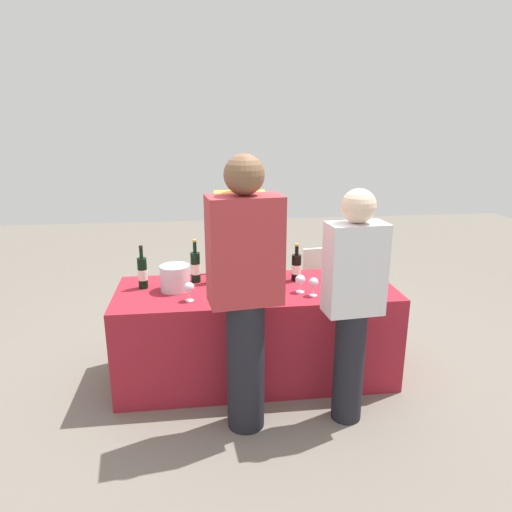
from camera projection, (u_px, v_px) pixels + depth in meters
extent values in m
plane|color=slate|center=(256.00, 374.00, 3.67)|extent=(12.00, 12.00, 0.00)
cube|color=maroon|center=(256.00, 332.00, 3.56)|extent=(2.08, 0.78, 0.73)
cylinder|color=black|center=(143.00, 273.00, 3.43)|extent=(0.07, 0.07, 0.23)
cylinder|color=black|center=(141.00, 253.00, 3.38)|extent=(0.03, 0.03, 0.08)
cylinder|color=black|center=(141.00, 247.00, 3.37)|extent=(0.03, 0.03, 0.02)
cylinder|color=silver|center=(143.00, 275.00, 3.43)|extent=(0.07, 0.07, 0.08)
cylinder|color=black|center=(196.00, 267.00, 3.56)|extent=(0.07, 0.07, 0.24)
cylinder|color=black|center=(195.00, 247.00, 3.51)|extent=(0.03, 0.03, 0.09)
cylinder|color=gold|center=(194.00, 241.00, 3.50)|extent=(0.03, 0.03, 0.02)
cylinder|color=silver|center=(196.00, 269.00, 3.56)|extent=(0.07, 0.07, 0.08)
cylinder|color=black|center=(213.00, 268.00, 3.54)|extent=(0.07, 0.07, 0.24)
cylinder|color=black|center=(212.00, 248.00, 3.49)|extent=(0.03, 0.03, 0.09)
cylinder|color=gold|center=(212.00, 241.00, 3.48)|extent=(0.03, 0.03, 0.02)
cylinder|color=silver|center=(213.00, 270.00, 3.54)|extent=(0.07, 0.07, 0.08)
cylinder|color=black|center=(281.00, 268.00, 3.57)|extent=(0.07, 0.07, 0.22)
cylinder|color=black|center=(281.00, 249.00, 3.53)|extent=(0.03, 0.03, 0.08)
cylinder|color=gold|center=(281.00, 243.00, 3.52)|extent=(0.03, 0.03, 0.02)
cylinder|color=silver|center=(280.00, 269.00, 3.58)|extent=(0.07, 0.07, 0.08)
cylinder|color=black|center=(296.00, 268.00, 3.60)|extent=(0.08, 0.08, 0.21)
cylinder|color=black|center=(297.00, 250.00, 3.56)|extent=(0.03, 0.03, 0.07)
cylinder|color=gold|center=(297.00, 245.00, 3.55)|extent=(0.03, 0.03, 0.02)
cylinder|color=silver|center=(296.00, 269.00, 3.60)|extent=(0.08, 0.08, 0.07)
cylinder|color=black|center=(339.00, 265.00, 3.63)|extent=(0.07, 0.07, 0.23)
cylinder|color=black|center=(340.00, 245.00, 3.59)|extent=(0.03, 0.03, 0.09)
cylinder|color=gold|center=(340.00, 239.00, 3.57)|extent=(0.03, 0.03, 0.02)
cylinder|color=silver|center=(339.00, 266.00, 3.64)|extent=(0.07, 0.07, 0.08)
cylinder|color=black|center=(361.00, 267.00, 3.60)|extent=(0.07, 0.07, 0.21)
cylinder|color=black|center=(362.00, 249.00, 3.56)|extent=(0.03, 0.03, 0.09)
cylinder|color=maroon|center=(363.00, 242.00, 3.54)|extent=(0.03, 0.03, 0.02)
cylinder|color=silver|center=(361.00, 269.00, 3.60)|extent=(0.07, 0.07, 0.07)
cylinder|color=silver|center=(190.00, 300.00, 3.21)|extent=(0.06, 0.06, 0.00)
cylinder|color=silver|center=(190.00, 296.00, 3.20)|extent=(0.01, 0.01, 0.06)
sphere|color=silver|center=(189.00, 287.00, 3.18)|extent=(0.07, 0.07, 0.07)
sphere|color=#590C19|center=(189.00, 289.00, 3.19)|extent=(0.04, 0.04, 0.04)
cylinder|color=silver|center=(300.00, 292.00, 3.37)|extent=(0.07, 0.07, 0.00)
cylinder|color=silver|center=(300.00, 288.00, 3.36)|extent=(0.01, 0.01, 0.06)
sphere|color=silver|center=(300.00, 280.00, 3.35)|extent=(0.07, 0.07, 0.07)
cylinder|color=silver|center=(313.00, 295.00, 3.31)|extent=(0.06, 0.06, 0.00)
cylinder|color=silver|center=(313.00, 291.00, 3.30)|extent=(0.01, 0.01, 0.07)
sphere|color=silver|center=(314.00, 282.00, 3.28)|extent=(0.07, 0.07, 0.07)
sphere|color=#590C19|center=(314.00, 284.00, 3.28)|extent=(0.04, 0.04, 0.04)
cylinder|color=silver|center=(343.00, 289.00, 3.43)|extent=(0.06, 0.06, 0.00)
cylinder|color=silver|center=(343.00, 285.00, 3.42)|extent=(0.01, 0.01, 0.07)
sphere|color=silver|center=(344.00, 276.00, 3.40)|extent=(0.08, 0.08, 0.08)
cylinder|color=silver|center=(356.00, 287.00, 3.47)|extent=(0.06, 0.06, 0.00)
cylinder|color=silver|center=(356.00, 283.00, 3.46)|extent=(0.01, 0.01, 0.07)
sphere|color=silver|center=(357.00, 275.00, 3.44)|extent=(0.06, 0.06, 0.06)
cylinder|color=silver|center=(175.00, 278.00, 3.39)|extent=(0.22, 0.22, 0.19)
cylinder|color=brown|center=(241.00, 301.00, 4.11)|extent=(0.24, 0.24, 0.78)
cube|color=yellow|center=(240.00, 226.00, 3.92)|extent=(0.44, 0.25, 0.59)
sphere|color=brown|center=(240.00, 179.00, 3.81)|extent=(0.21, 0.21, 0.21)
cylinder|color=black|center=(246.00, 365.00, 2.94)|extent=(0.24, 0.24, 0.87)
cube|color=#B23338|center=(245.00, 250.00, 2.73)|extent=(0.47, 0.30, 0.65)
sphere|color=brown|center=(244.00, 175.00, 2.60)|extent=(0.24, 0.24, 0.24)
cylinder|color=black|center=(349.00, 366.00, 3.03)|extent=(0.20, 0.20, 0.77)
cube|color=silver|center=(355.00, 269.00, 2.84)|extent=(0.38, 0.23, 0.58)
sphere|color=beige|center=(359.00, 206.00, 2.73)|extent=(0.21, 0.21, 0.21)
cube|color=white|center=(325.00, 283.00, 4.61)|extent=(0.48, 0.09, 0.75)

